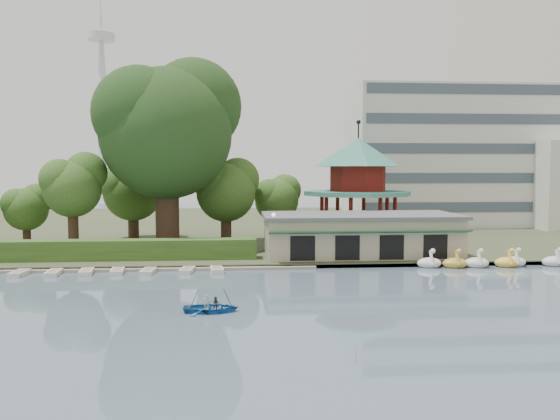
{
  "coord_description": "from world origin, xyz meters",
  "views": [
    {
      "loc": [
        -1.67,
        -29.31,
        8.49
      ],
      "look_at": [
        2.0,
        18.0,
        5.0
      ],
      "focal_mm": 35.0,
      "sensor_mm": 36.0,
      "label": 1
    }
  ],
  "objects": [
    {
      "name": "ground_plane",
      "position": [
        0.0,
        0.0,
        0.0
      ],
      "size": [
        220.0,
        220.0,
        0.0
      ],
      "primitive_type": "plane",
      "color": "slate",
      "rests_on": "ground"
    },
    {
      "name": "shore",
      "position": [
        0.0,
        52.0,
        0.2
      ],
      "size": [
        220.0,
        70.0,
        0.4
      ],
      "primitive_type": "cube",
      "color": "#424930",
      "rests_on": "ground"
    },
    {
      "name": "embankment",
      "position": [
        0.0,
        17.3,
        0.15
      ],
      "size": [
        220.0,
        0.6,
        0.3
      ],
      "primitive_type": "cube",
      "color": "gray",
      "rests_on": "ground"
    },
    {
      "name": "dock",
      "position": [
        -12.0,
        17.2,
        0.12
      ],
      "size": [
        34.0,
        1.6,
        0.24
      ],
      "primitive_type": "cube",
      "color": "gray",
      "rests_on": "ground"
    },
    {
      "name": "boathouse",
      "position": [
        10.0,
        21.97,
        2.37
      ],
      "size": [
        18.6,
        9.39,
        3.9
      ],
      "color": "tan",
      "rests_on": "shore"
    },
    {
      "name": "pavilion",
      "position": [
        12.0,
        32.0,
        7.48
      ],
      "size": [
        12.4,
        12.4,
        13.5
      ],
      "color": "tan",
      "rests_on": "shore"
    },
    {
      "name": "office_building",
      "position": [
        32.67,
        49.0,
        9.73
      ],
      "size": [
        38.0,
        18.0,
        20.0
      ],
      "color": "silver",
      "rests_on": "shore"
    },
    {
      "name": "broadcast_tower",
      "position": [
        -42.0,
        140.0,
        33.98
      ],
      "size": [
        8.0,
        8.0,
        96.0
      ],
      "color": "silver",
      "rests_on": "ground"
    },
    {
      "name": "hedge",
      "position": [
        -15.0,
        20.5,
        1.3
      ],
      "size": [
        30.0,
        2.0,
        1.8
      ],
      "primitive_type": "cube",
      "color": "#395D22",
      "rests_on": "shore"
    },
    {
      "name": "lamp_post",
      "position": [
        1.5,
        19.0,
        3.34
      ],
      "size": [
        0.36,
        0.36,
        4.28
      ],
      "color": "black",
      "rests_on": "shore"
    },
    {
      "name": "big_tree",
      "position": [
        -8.82,
        28.22,
        13.23
      ],
      "size": [
        14.89,
        13.88,
        19.96
      ],
      "color": "#3A281C",
      "rests_on": "shore"
    },
    {
      "name": "small_trees",
      "position": [
        -11.91,
        32.17,
        6.14
      ],
      "size": [
        38.57,
        16.41,
        9.91
      ],
      "color": "#3A281C",
      "rests_on": "shore"
    },
    {
      "name": "swan_boats",
      "position": [
        22.46,
        16.55,
        0.4
      ],
      "size": [
        17.96,
        2.13,
        1.92
      ],
      "color": "white",
      "rests_on": "ground"
    },
    {
      "name": "moored_rowboats",
      "position": [
        -15.36,
        15.82,
        0.18
      ],
      "size": [
        24.99,
        2.74,
        0.36
      ],
      "color": "silver",
      "rests_on": "ground"
    },
    {
      "name": "rowboat_with_passengers",
      "position": [
        -3.3,
        3.05,
        0.48
      ],
      "size": [
        4.66,
        3.38,
        2.01
      ],
      "color": "#1F609F",
      "rests_on": "ground"
    }
  ]
}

